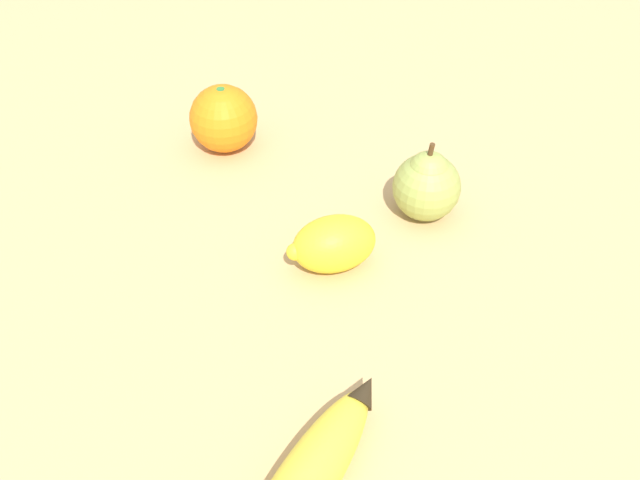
% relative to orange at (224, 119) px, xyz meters
% --- Properties ---
extents(ground_plane, '(3.00, 3.00, 0.00)m').
position_rel_orange_xyz_m(ground_plane, '(-0.25, -0.20, -0.04)').
color(ground_plane, tan).
extents(orange, '(0.07, 0.07, 0.07)m').
position_rel_orange_xyz_m(orange, '(0.00, 0.00, 0.00)').
color(orange, orange).
rests_on(orange, ground_plane).
extents(pear, '(0.07, 0.07, 0.08)m').
position_rel_orange_xyz_m(pear, '(-0.08, -0.23, -0.00)').
color(pear, '#99A84C').
rests_on(pear, ground_plane).
extents(lemon, '(0.08, 0.09, 0.05)m').
position_rel_orange_xyz_m(lemon, '(-0.17, -0.15, -0.01)').
color(lemon, yellow).
rests_on(lemon, ground_plane).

